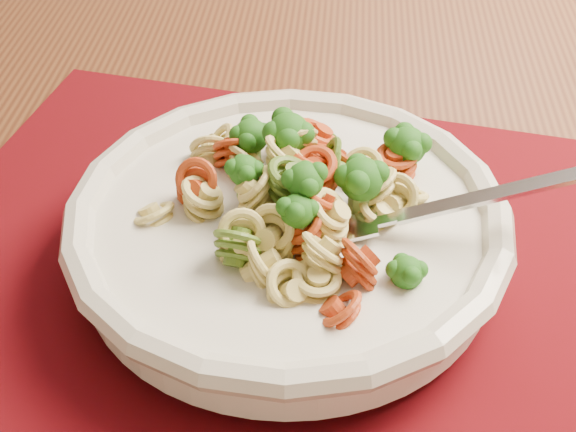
{
  "coord_description": "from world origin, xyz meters",
  "views": [
    {
      "loc": [
        -0.65,
        -1.14,
        1.11
      ],
      "look_at": [
        -0.65,
        -0.76,
        0.8
      ],
      "focal_mm": 50.0,
      "sensor_mm": 36.0,
      "label": 1
    }
  ],
  "objects": [
    {
      "name": "dining_table",
      "position": [
        -0.62,
        -0.65,
        0.66
      ],
      "size": [
        1.51,
        1.03,
        0.75
      ],
      "rotation": [
        0.0,
        0.0,
        -0.06
      ],
      "color": "#5A3219",
      "rests_on": "ground"
    },
    {
      "name": "placemat",
      "position": [
        -0.66,
        -0.75,
        0.76
      ],
      "size": [
        0.54,
        0.46,
        0.0
      ],
      "primitive_type": "cube",
      "rotation": [
        0.0,
        0.0,
        -0.24
      ],
      "color": "#50030E",
      "rests_on": "dining_table"
    },
    {
      "name": "pasta_bowl",
      "position": [
        -0.65,
        -0.76,
        0.79
      ],
      "size": [
        0.28,
        0.28,
        0.05
      ],
      "color": "beige",
      "rests_on": "placemat"
    },
    {
      "name": "pasta_broccoli_heap",
      "position": [
        -0.65,
        -0.76,
        0.8
      ],
      "size": [
        0.23,
        0.23,
        0.06
      ],
      "primitive_type": null,
      "color": "tan",
      "rests_on": "pasta_bowl"
    },
    {
      "name": "fork",
      "position": [
        -0.61,
        -0.78,
        0.8
      ],
      "size": [
        0.18,
        0.03,
        0.08
      ],
      "primitive_type": null,
      "rotation": [
        0.0,
        -0.35,
        -0.03
      ],
      "color": "silver",
      "rests_on": "pasta_bowl"
    }
  ]
}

